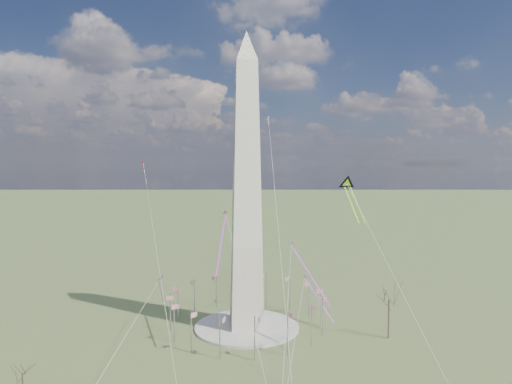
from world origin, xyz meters
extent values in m
plane|color=#4A6432|center=(0.00, 0.00, 0.00)|extent=(2000.00, 2000.00, 0.00)
cylinder|color=beige|center=(0.00, 0.00, 0.40)|extent=(36.00, 36.00, 0.80)
pyramid|color=beige|center=(0.00, 0.00, 95.80)|extent=(9.90, 9.90, 10.00)
cylinder|color=#B0B3B6|center=(26.00, 0.00, 6.50)|extent=(0.36, 0.36, 13.00)
cube|color=red|center=(26.00, 1.30, 11.80)|extent=(2.40, 0.08, 1.50)
cylinder|color=#B0B3B6|center=(24.02, 9.95, 6.50)|extent=(0.36, 0.36, 13.00)
cube|color=red|center=(23.52, 11.15, 11.80)|extent=(2.25, 0.99, 1.50)
cylinder|color=#B0B3B6|center=(18.38, 18.38, 6.50)|extent=(0.36, 0.36, 13.00)
cube|color=red|center=(17.47, 19.30, 11.80)|extent=(1.75, 1.75, 1.50)
cylinder|color=#B0B3B6|center=(9.95, 24.02, 6.50)|extent=(0.36, 0.36, 13.00)
cube|color=red|center=(8.75, 24.52, 11.80)|extent=(0.99, 2.25, 1.50)
cylinder|color=#B0B3B6|center=(0.00, 26.00, 6.50)|extent=(0.36, 0.36, 13.00)
cube|color=red|center=(-1.30, 26.00, 11.80)|extent=(0.08, 2.40, 1.50)
cylinder|color=#B0B3B6|center=(-9.95, 24.02, 6.50)|extent=(0.36, 0.36, 13.00)
cube|color=red|center=(-11.15, 23.52, 11.80)|extent=(0.99, 2.25, 1.50)
cylinder|color=#B0B3B6|center=(-18.38, 18.38, 6.50)|extent=(0.36, 0.36, 13.00)
cube|color=red|center=(-19.30, 17.47, 11.80)|extent=(1.75, 1.75, 1.50)
cylinder|color=#B0B3B6|center=(-24.02, 9.95, 6.50)|extent=(0.36, 0.36, 13.00)
cube|color=red|center=(-24.52, 8.75, 11.80)|extent=(2.25, 0.99, 1.50)
cylinder|color=#B0B3B6|center=(-26.00, 0.00, 6.50)|extent=(0.36, 0.36, 13.00)
cube|color=red|center=(-26.00, -1.30, 11.80)|extent=(2.40, 0.08, 1.50)
cylinder|color=#B0B3B6|center=(-24.02, -9.95, 6.50)|extent=(0.36, 0.36, 13.00)
cube|color=red|center=(-23.52, -11.15, 11.80)|extent=(2.25, 0.99, 1.50)
cylinder|color=#B0B3B6|center=(-18.38, -18.38, 6.50)|extent=(0.36, 0.36, 13.00)
cube|color=red|center=(-17.47, -19.30, 11.80)|extent=(1.75, 1.75, 1.50)
cylinder|color=#B0B3B6|center=(-9.95, -24.02, 6.50)|extent=(0.36, 0.36, 13.00)
cube|color=red|center=(-8.75, -24.52, 11.80)|extent=(0.99, 2.25, 1.50)
cylinder|color=#B0B3B6|center=(0.00, -26.00, 6.50)|extent=(0.36, 0.36, 13.00)
cube|color=red|center=(1.30, -26.00, 11.80)|extent=(0.08, 2.40, 1.50)
cylinder|color=#B0B3B6|center=(9.95, -24.02, 6.50)|extent=(0.36, 0.36, 13.00)
cube|color=red|center=(11.15, -23.52, 11.80)|extent=(0.99, 2.25, 1.50)
cylinder|color=#B0B3B6|center=(18.38, -18.38, 6.50)|extent=(0.36, 0.36, 13.00)
cube|color=red|center=(19.30, -17.47, 11.80)|extent=(1.75, 1.75, 1.50)
cylinder|color=#B0B3B6|center=(24.02, -9.95, 6.50)|extent=(0.36, 0.36, 13.00)
cube|color=red|center=(24.52, -8.75, 11.80)|extent=(2.25, 0.99, 1.50)
cylinder|color=#4E3C2F|center=(44.93, -14.22, 6.39)|extent=(0.50, 0.50, 12.79)
cube|color=yellow|center=(40.66, 5.57, 42.16)|extent=(0.52, 16.70, 11.71)
cube|color=yellow|center=(38.52, 5.56, 42.16)|extent=(0.52, 16.70, 11.71)
cube|color=#491A75|center=(-29.04, -0.32, 18.34)|extent=(1.92, 3.13, 2.56)
cube|color=#FC3627|center=(-29.04, -0.32, 14.10)|extent=(1.59, 3.07, 8.86)
cube|color=#FC3627|center=(18.34, -16.74, 22.20)|extent=(7.88, 20.99, 13.80)
cube|color=#FC3627|center=(-9.20, -14.57, 32.03)|extent=(4.12, 23.01, 14.52)
cube|color=#FC3627|center=(25.83, 1.45, 8.59)|extent=(6.82, 16.57, 10.97)
cube|color=red|center=(-39.84, 40.58, 57.63)|extent=(1.33, 1.87, 1.72)
cube|color=red|center=(-39.84, 40.58, 55.75)|extent=(0.58, 1.49, 3.94)
cube|color=white|center=(13.60, 46.24, 76.95)|extent=(1.01, 1.67, 1.43)
cube|color=white|center=(13.60, 46.24, 75.39)|extent=(0.66, 1.24, 3.27)
camera|label=1|loc=(-13.33, -153.64, 56.66)|focal=32.00mm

